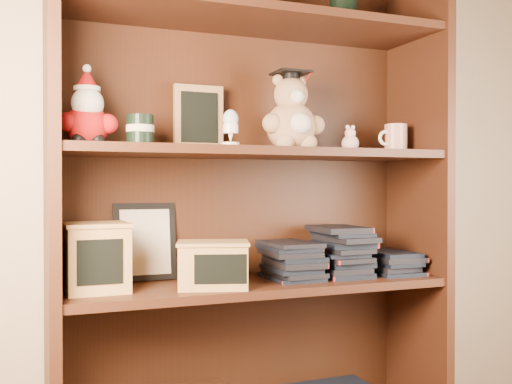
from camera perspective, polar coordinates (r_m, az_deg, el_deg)
bookcase at (r=1.85m, az=-0.65°, el=-1.26°), size 1.20×0.35×1.60m
shelf_lower at (r=1.83m, az=-0.00°, el=-8.88°), size 1.14×0.33×0.02m
shelf_upper at (r=1.81m, az=-0.00°, el=3.73°), size 1.14×0.33×0.02m
santa_plush at (r=1.69m, az=-15.77°, el=7.12°), size 0.16×0.12×0.23m
teachers_tin at (r=1.71m, az=-10.97°, el=5.79°), size 0.08×0.08×0.09m
chalkboard_plaque at (r=1.88m, az=-5.50°, el=6.95°), size 0.16×0.08×0.20m
egg_cup at (r=1.71m, az=-2.43°, el=6.24°), size 0.05×0.05×0.11m
grad_teddy_bear at (r=1.85m, az=3.44°, el=6.96°), size 0.20×0.18×0.25m
pink_figurine at (r=1.95m, az=8.96°, el=4.82°), size 0.06×0.06×0.09m
teacher_mug at (r=2.05m, az=13.12°, el=5.01°), size 0.10×0.07×0.09m
certificate_frame at (r=1.86m, az=-10.53°, el=-4.68°), size 0.19×0.05×0.24m
treats_box at (r=1.70m, az=-14.97°, el=-5.97°), size 0.18×0.18×0.19m
pencils_box at (r=1.71m, az=-4.11°, el=-6.88°), size 0.23×0.20×0.13m
book_stack_left at (r=1.87m, az=3.49°, el=-6.32°), size 0.14×0.20×0.13m
book_stack_mid at (r=1.94m, az=8.12°, el=-5.57°), size 0.14×0.20×0.16m
book_stack_right at (r=2.04m, az=12.59°, el=-6.39°), size 0.14×0.20×0.08m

